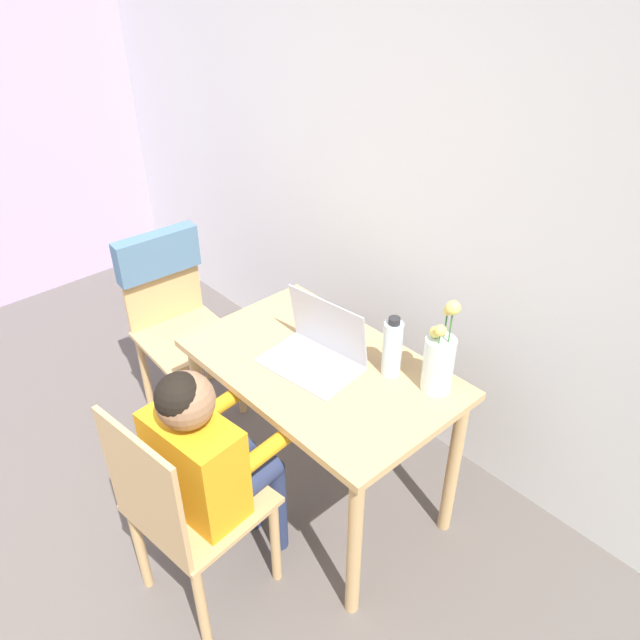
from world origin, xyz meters
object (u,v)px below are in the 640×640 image
Objects in this scene: person_seated at (207,454)px; laptop at (317,348)px; flower_vase at (439,360)px; water_bottle at (392,348)px; chair_occupied at (184,511)px; chair_spare at (170,297)px.

person_seated reaches higher than laptop.
laptop is at bearing -153.30° from flower_vase.
person_seated is at bearing -91.89° from laptop.
person_seated is 4.18× the size of water_bottle.
chair_occupied is at bearing 90.00° from person_seated.
person_seated is at bearing -90.00° from chair_occupied.
laptop is at bearing -81.37° from chair_spare.
flower_vase is (0.40, 0.20, 0.07)m from laptop.
person_seated is (0.98, -0.45, 0.03)m from chair_spare.
laptop is at bearing -147.57° from water_bottle.
water_bottle is (1.17, 0.23, 0.22)m from chair_spare.
flower_vase is at bearing -74.45° from chair_spare.
flower_vase reaches higher than laptop.
water_bottle is (0.17, 0.80, 0.37)m from chair_occupied.
flower_vase is at bearing 17.60° from water_bottle.
water_bottle is at bearing -108.29° from chair_occupied.
laptop is (-0.05, 0.53, 0.14)m from person_seated.
flower_vase reaches higher than chair_spare.
chair_spare is at bearing -168.07° from flower_vase.
water_bottle reaches higher than chair_spare.
person_seated reaches higher than water_bottle.
chair_spare is 2.44× the size of flower_vase.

